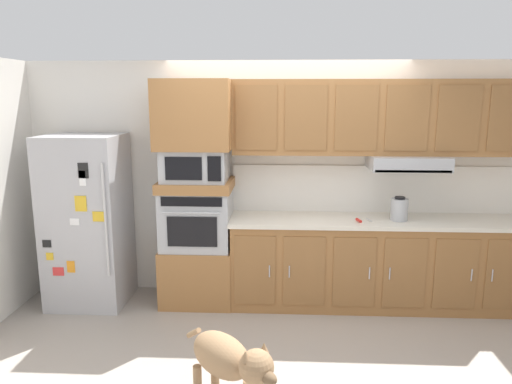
# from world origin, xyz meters

# --- Properties ---
(ground_plane) EXTENTS (9.60, 9.60, 0.00)m
(ground_plane) POSITION_xyz_m (0.00, 0.00, 0.00)
(ground_plane) COLOR #9E9389
(back_kitchen_wall) EXTENTS (6.20, 0.12, 2.50)m
(back_kitchen_wall) POSITION_xyz_m (0.00, 1.11, 1.25)
(back_kitchen_wall) COLOR silver
(back_kitchen_wall) RESTS_ON ground
(refrigerator) EXTENTS (0.76, 0.73, 1.76)m
(refrigerator) POSITION_xyz_m (-2.04, 0.68, 0.88)
(refrigerator) COLOR #ADADB2
(refrigerator) RESTS_ON ground
(oven_base_cabinet) EXTENTS (0.74, 0.62, 0.60)m
(oven_base_cabinet) POSITION_xyz_m (-0.92, 0.75, 0.30)
(oven_base_cabinet) COLOR #996638
(oven_base_cabinet) RESTS_ON ground
(built_in_oven) EXTENTS (0.70, 0.62, 0.60)m
(built_in_oven) POSITION_xyz_m (-0.92, 0.75, 0.90)
(built_in_oven) COLOR #A8AAAF
(built_in_oven) RESTS_ON oven_base_cabinet
(appliance_mid_shelf) EXTENTS (0.74, 0.62, 0.10)m
(appliance_mid_shelf) POSITION_xyz_m (-0.92, 0.75, 1.25)
(appliance_mid_shelf) COLOR #996638
(appliance_mid_shelf) RESTS_ON built_in_oven
(microwave) EXTENTS (0.64, 0.54, 0.32)m
(microwave) POSITION_xyz_m (-0.92, 0.75, 1.46)
(microwave) COLOR #A8AAAF
(microwave) RESTS_ON appliance_mid_shelf
(appliance_upper_cabinet) EXTENTS (0.74, 0.62, 0.68)m
(appliance_upper_cabinet) POSITION_xyz_m (-0.92, 0.75, 1.96)
(appliance_upper_cabinet) COLOR #996638
(appliance_upper_cabinet) RESTS_ON microwave
(lower_cabinet_run) EXTENTS (2.91, 0.63, 0.88)m
(lower_cabinet_run) POSITION_xyz_m (0.91, 0.75, 0.44)
(lower_cabinet_run) COLOR #996638
(lower_cabinet_run) RESTS_ON ground
(countertop_slab) EXTENTS (2.95, 0.64, 0.04)m
(countertop_slab) POSITION_xyz_m (0.91, 0.75, 0.90)
(countertop_slab) COLOR silver
(countertop_slab) RESTS_ON lower_cabinet_run
(backsplash_panel) EXTENTS (2.95, 0.02, 0.50)m
(backsplash_panel) POSITION_xyz_m (0.91, 1.04, 1.17)
(backsplash_panel) COLOR white
(backsplash_panel) RESTS_ON countertop_slab
(upper_cabinet_with_hood) EXTENTS (2.91, 0.48, 0.88)m
(upper_cabinet_with_hood) POSITION_xyz_m (0.93, 0.87, 1.90)
(upper_cabinet_with_hood) COLOR #996638
(upper_cabinet_with_hood) RESTS_ON backsplash_panel
(screwdriver) EXTENTS (0.15, 0.14, 0.03)m
(screwdriver) POSITION_xyz_m (0.73, 0.63, 0.93)
(screwdriver) COLOR red
(screwdriver) RESTS_ON countertop_slab
(electric_kettle) EXTENTS (0.17, 0.17, 0.24)m
(electric_kettle) POSITION_xyz_m (1.13, 0.70, 1.03)
(electric_kettle) COLOR #A8AAAF
(electric_kettle) RESTS_ON countertop_slab
(dog) EXTENTS (0.71, 0.73, 0.62)m
(dog) POSITION_xyz_m (-0.40, -1.10, 0.41)
(dog) COLOR #997551
(dog) RESTS_ON ground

